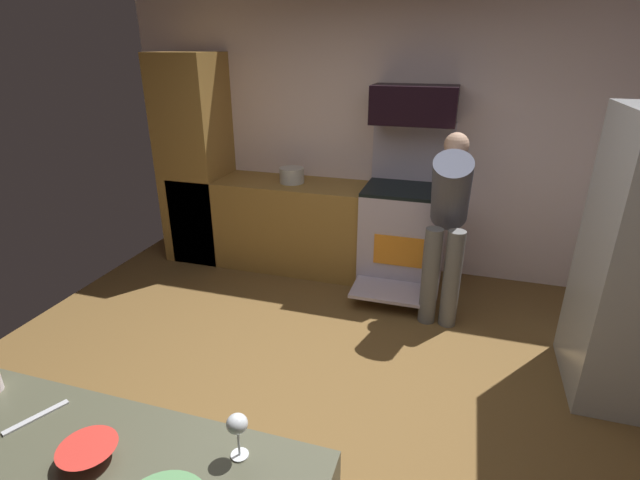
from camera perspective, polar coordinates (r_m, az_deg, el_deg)
ground_plane at (r=3.22m, az=-1.08°, el=-19.86°), size 5.20×4.80×0.02m
wall_back at (r=4.73m, az=7.83°, el=11.92°), size 5.20×0.12×2.60m
lower_cabinet_run at (r=4.85m, az=-3.97°, el=1.91°), size 2.40×0.60×0.90m
cabinet_column at (r=5.11m, az=-14.83°, el=9.32°), size 0.60×0.60×2.10m
oven_range at (r=4.55m, az=10.11°, el=0.94°), size 0.76×1.04×1.51m
microwave at (r=4.36m, az=11.36°, el=15.80°), size 0.74×0.38×0.33m
person_cook at (r=3.87m, az=15.27°, el=2.71°), size 0.31×0.62×1.52m
mixing_bowl_small at (r=1.85m, az=-26.27°, el=-22.21°), size 0.19×0.19×0.06m
wine_glass_near at (r=1.65m, az=-10.02°, el=-21.35°), size 0.07×0.07×0.17m
knife_paring at (r=2.11m, az=-31.18°, el=-17.92°), size 0.11×0.21×0.01m
stock_pot at (r=4.67m, az=-3.44°, el=7.85°), size 0.24×0.24×0.15m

